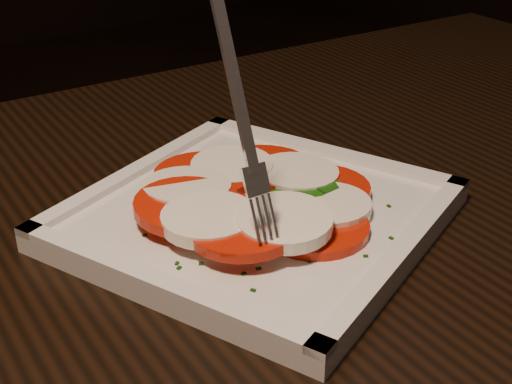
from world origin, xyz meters
The scene contains 4 objects.
table centered at (-0.24, -0.19, 0.65)m, with size 1.27×0.91×0.75m.
plate centered at (-0.30, -0.17, 0.76)m, with size 0.26×0.26×0.01m, color white.
caprese_salad centered at (-0.30, -0.17, 0.78)m, with size 0.19×0.20×0.03m.
fork centered at (-0.34, -0.20, 0.87)m, with size 0.03×0.06×0.16m, color white, non-canonical shape.
Camera 1 is at (-0.60, -0.55, 1.04)m, focal length 50.00 mm.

